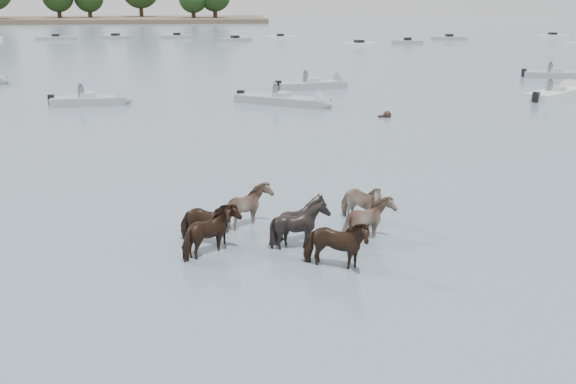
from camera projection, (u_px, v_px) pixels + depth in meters
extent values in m
plane|color=slate|center=(331.00, 244.00, 17.03)|extent=(400.00, 400.00, 0.00)
imported|color=black|center=(206.00, 225.00, 16.85)|extent=(1.80, 1.34, 1.38)
imported|color=#7C6854|center=(249.00, 209.00, 18.12)|extent=(1.55, 1.67, 1.36)
imported|color=black|center=(302.00, 221.00, 17.14)|extent=(1.50, 1.40, 1.38)
imported|color=#796552|center=(360.00, 205.00, 18.53)|extent=(1.61, 1.69, 1.36)
imported|color=black|center=(213.00, 235.00, 16.16)|extent=(1.59, 1.70, 1.37)
imported|color=black|center=(300.00, 227.00, 16.67)|extent=(1.69, 1.66, 1.39)
imported|color=black|center=(336.00, 246.00, 15.36)|extent=(1.85, 1.35, 1.42)
imported|color=#7F6956|center=(370.00, 223.00, 17.06)|extent=(1.67, 1.72, 1.33)
sphere|color=black|center=(387.00, 115.00, 34.63)|extent=(0.44, 0.44, 0.44)
cube|color=black|center=(383.00, 117.00, 34.63)|extent=(0.50, 0.22, 0.18)
cube|color=gray|center=(89.00, 101.00, 38.55)|extent=(4.34, 1.77, 0.55)
cone|color=gray|center=(125.00, 100.00, 38.87)|extent=(0.96, 1.64, 1.60)
cube|color=#99ADB7|center=(88.00, 95.00, 38.45)|extent=(0.84, 1.15, 0.35)
cube|color=black|center=(51.00, 100.00, 38.19)|extent=(0.36, 0.36, 0.60)
cylinder|color=#595966|center=(81.00, 92.00, 38.35)|extent=(0.36, 0.36, 0.70)
sphere|color=#595966|center=(80.00, 85.00, 38.22)|extent=(0.24, 0.24, 0.24)
cube|color=gray|center=(282.00, 101.00, 38.69)|extent=(5.71, 4.58, 0.55)
cone|color=gray|center=(326.00, 105.00, 37.41)|extent=(1.64, 1.83, 1.60)
cube|color=#99ADB7|center=(282.00, 95.00, 38.59)|extent=(1.29, 1.38, 0.35)
cube|color=black|center=(241.00, 95.00, 39.93)|extent=(0.49, 0.49, 0.60)
cylinder|color=#595966|center=(275.00, 92.00, 38.49)|extent=(0.36, 0.36, 0.70)
sphere|color=#595966|center=(275.00, 84.00, 38.36)|extent=(0.24, 0.24, 0.24)
cube|color=gray|center=(311.00, 86.00, 45.23)|extent=(5.09, 2.62, 0.55)
cone|color=gray|center=(343.00, 84.00, 45.99)|extent=(1.23, 1.76, 1.60)
cube|color=#99ADB7|center=(311.00, 81.00, 45.13)|extent=(1.02, 1.27, 0.35)
cube|color=black|center=(278.00, 85.00, 44.42)|extent=(0.42, 0.42, 0.60)
cylinder|color=#595966|center=(306.00, 78.00, 45.02)|extent=(0.36, 0.36, 0.70)
sphere|color=#595966|center=(306.00, 71.00, 44.89)|extent=(0.24, 0.24, 0.24)
cube|color=silver|center=(555.00, 95.00, 41.13)|extent=(5.30, 4.68, 0.55)
cone|color=silver|center=(572.00, 90.00, 42.99)|extent=(1.70, 1.81, 1.60)
cube|color=#99ADB7|center=(556.00, 89.00, 41.03)|extent=(1.32, 1.37, 0.35)
cube|color=black|center=(536.00, 97.00, 39.23)|extent=(0.49, 0.49, 0.60)
cylinder|color=#595966|center=(550.00, 86.00, 40.93)|extent=(0.36, 0.36, 0.70)
sphere|color=#595966|center=(551.00, 79.00, 40.79)|extent=(0.24, 0.24, 0.24)
cube|color=gray|center=(554.00, 75.00, 51.14)|extent=(4.93, 2.83, 0.55)
cube|color=#99ADB7|center=(555.00, 71.00, 51.04)|extent=(1.08, 1.30, 0.35)
cube|color=black|center=(524.00, 73.00, 51.46)|extent=(0.43, 0.43, 0.60)
cylinder|color=#595966|center=(550.00, 68.00, 50.93)|extent=(0.36, 0.36, 0.70)
sphere|color=#595966|center=(551.00, 62.00, 50.80)|extent=(0.24, 0.24, 0.24)
cone|color=gray|center=(4.00, 81.00, 47.49)|extent=(1.07, 1.69, 1.60)
cube|color=gray|center=(56.00, 38.00, 93.66)|extent=(5.65, 2.23, 0.60)
cube|color=black|center=(56.00, 36.00, 93.55)|extent=(1.13, 1.13, 0.50)
cube|color=gray|center=(116.00, 38.00, 95.26)|extent=(4.32, 2.65, 0.60)
cube|color=black|center=(115.00, 35.00, 95.15)|extent=(1.25, 1.25, 0.50)
cube|color=gray|center=(177.00, 37.00, 96.62)|extent=(4.83, 2.30, 0.60)
cube|color=black|center=(177.00, 34.00, 96.51)|extent=(1.16, 1.16, 0.50)
cube|color=gray|center=(235.00, 40.00, 90.14)|extent=(4.87, 3.22, 0.60)
cube|color=black|center=(235.00, 37.00, 90.03)|extent=(1.31, 1.31, 0.50)
cube|color=silver|center=(280.00, 38.00, 94.10)|extent=(4.62, 1.61, 0.60)
cube|color=black|center=(280.00, 36.00, 93.99)|extent=(1.02, 1.02, 0.50)
cube|color=silver|center=(359.00, 45.00, 81.28)|extent=(4.36, 2.61, 0.60)
cube|color=black|center=(359.00, 42.00, 81.17)|extent=(1.24, 1.24, 0.50)
cube|color=gray|center=(408.00, 42.00, 85.81)|extent=(4.38, 2.69, 0.60)
cube|color=black|center=(408.00, 39.00, 85.70)|extent=(1.26, 1.26, 0.50)
cube|color=gray|center=(449.00, 38.00, 93.49)|extent=(5.09, 1.94, 0.60)
cube|color=black|center=(449.00, 36.00, 93.38)|extent=(1.09, 1.09, 0.50)
cube|color=silver|center=(552.00, 37.00, 97.56)|extent=(4.60, 1.70, 0.60)
cube|color=black|center=(552.00, 34.00, 97.45)|extent=(1.04, 1.04, 0.50)
cylinder|color=#382619|center=(60.00, 15.00, 153.93)|extent=(1.00, 1.00, 3.28)
cylinder|color=#382619|center=(90.00, 15.00, 156.50)|extent=(1.00, 1.00, 3.14)
cylinder|color=#382619|center=(141.00, 12.00, 161.87)|extent=(1.00, 1.00, 4.23)
cylinder|color=#382619|center=(194.00, 16.00, 153.39)|extent=(1.00, 1.00, 3.03)
cylinder|color=#382619|center=(215.00, 15.00, 154.88)|extent=(1.00, 1.00, 3.43)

